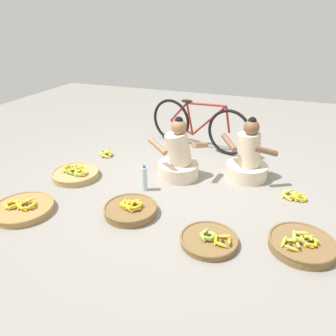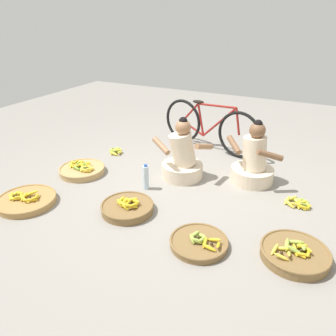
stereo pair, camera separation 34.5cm
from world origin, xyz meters
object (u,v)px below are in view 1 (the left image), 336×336
banana_basket_near_bicycle (131,209)px  loose_bananas_front_right (106,153)px  banana_basket_mid_right (23,208)px  banana_basket_back_left (302,244)px  banana_basket_front_center (76,174)px  vendor_woman_behind (248,159)px  bicycle_leaning (198,125)px  water_bottle (144,179)px  banana_basket_mid_left (209,240)px  loose_bananas_near_vendor (295,196)px  vendor_woman_front (178,158)px

banana_basket_near_bicycle → loose_bananas_front_right: banana_basket_near_bicycle is taller
banana_basket_mid_right → loose_bananas_front_right: size_ratio=2.44×
banana_basket_back_left → loose_bananas_front_right: size_ratio=2.24×
banana_basket_front_center → loose_bananas_front_right: (0.00, 0.75, -0.02)m
banana_basket_mid_right → banana_basket_front_center: banana_basket_front_center is taller
banana_basket_back_left → banana_basket_mid_right: bearing=-172.2°
vendor_woman_behind → bicycle_leaning: bearing=137.5°
water_bottle → banana_basket_mid_left: bearing=-36.4°
banana_basket_back_left → loose_bananas_front_right: (-2.70, 1.24, -0.03)m
vendor_woman_behind → banana_basket_near_bicycle: bearing=-128.9°
bicycle_leaning → loose_bananas_front_right: (-1.18, -0.79, -0.33)m
banana_basket_front_center → loose_bananas_front_right: banana_basket_front_center is taller
vendor_woman_behind → bicycle_leaning: (-0.86, 0.79, 0.10)m
loose_bananas_near_vendor → water_bottle: size_ratio=0.96×
vendor_woman_front → water_bottle: vendor_woman_front is taller
banana_basket_near_bicycle → water_bottle: water_bottle is taller
banana_basket_near_bicycle → loose_bananas_front_right: 1.62m
vendor_woman_behind → banana_basket_front_center: vendor_woman_behind is taller
vendor_woman_front → banana_basket_mid_right: size_ratio=1.25×
bicycle_leaning → banana_basket_back_left: bicycle_leaning is taller
vendor_woman_front → loose_bananas_front_right: (-1.22, 0.27, -0.22)m
vendor_woman_front → water_bottle: bearing=-118.5°
vendor_woman_front → vendor_woman_behind: size_ratio=1.00×
banana_basket_mid_left → loose_bananas_near_vendor: bearing=57.1°
banana_basket_front_center → banana_basket_mid_left: bearing=-20.0°
loose_bananas_near_vendor → banana_basket_mid_left: bearing=-122.9°
bicycle_leaning → banana_basket_mid_right: size_ratio=2.60×
vendor_woman_front → water_bottle: (-0.26, -0.48, -0.10)m
banana_basket_near_bicycle → banana_basket_mid_left: size_ratio=1.05×
vendor_woman_front → banana_basket_front_center: 1.33m
banana_basket_back_left → banana_basket_near_bicycle: bearing=-179.4°
banana_basket_mid_left → water_bottle: 1.19m
vendor_woman_behind → banana_basket_mid_left: 1.47m
loose_bananas_near_vendor → banana_basket_mid_right: bearing=-154.3°
loose_bananas_front_right → water_bottle: (0.96, -0.75, 0.12)m
vendor_woman_front → vendor_woman_behind: vendor_woman_behind is taller
banana_basket_back_left → loose_bananas_near_vendor: size_ratio=1.91×
banana_basket_mid_right → banana_basket_front_center: 0.87m
vendor_woman_front → banana_basket_front_center: vendor_woman_front is taller
banana_basket_front_center → loose_bananas_near_vendor: 2.68m
banana_basket_front_center → loose_bananas_near_vendor: size_ratio=1.93×
banana_basket_near_bicycle → loose_bananas_front_right: size_ratio=2.15×
banana_basket_mid_left → loose_bananas_front_right: 2.40m
vendor_woman_front → bicycle_leaning: vendor_woman_front is taller
vendor_woman_behind → banana_basket_back_left: vendor_woman_behind is taller
banana_basket_back_left → loose_bananas_near_vendor: (-0.07, 0.92, -0.03)m
banana_basket_near_bicycle → banana_basket_mid_right: 1.14m
vendor_woman_front → banana_basket_mid_left: (0.69, -1.18, -0.21)m
banana_basket_near_bicycle → loose_bananas_near_vendor: (1.61, 0.93, -0.03)m
vendor_woman_behind → loose_bananas_front_right: size_ratio=3.06×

